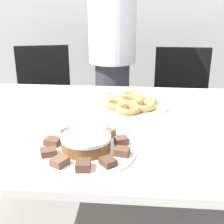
# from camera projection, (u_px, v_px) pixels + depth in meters

# --- Properties ---
(table) EXTENTS (1.47, 1.06, 0.75)m
(table) POSITION_uv_depth(u_px,v_px,m) (111.00, 138.00, 1.38)
(table) COLOR silver
(table) RESTS_ON ground_plane
(person_standing) EXTENTS (0.31, 0.31, 1.66)m
(person_standing) POSITION_uv_depth(u_px,v_px,m) (112.00, 54.00, 2.07)
(person_standing) COLOR #383842
(person_standing) RESTS_ON ground_plane
(office_chair_left) EXTENTS (0.53, 0.53, 0.90)m
(office_chair_left) POSITION_uv_depth(u_px,v_px,m) (45.00, 112.00, 2.34)
(office_chair_left) COLOR black
(office_chair_left) RESTS_ON ground_plane
(office_chair_right) EXTENTS (0.44, 0.44, 0.90)m
(office_chair_right) POSITION_uv_depth(u_px,v_px,m) (181.00, 116.00, 2.26)
(office_chair_right) COLOR black
(office_chair_right) RESTS_ON ground_plane
(plate_cake) EXTENTS (0.35, 0.35, 0.01)m
(plate_cake) POSITION_uv_depth(u_px,v_px,m) (86.00, 151.00, 1.08)
(plate_cake) COLOR white
(plate_cake) RESTS_ON table
(plate_donuts) EXTENTS (0.37, 0.37, 0.01)m
(plate_donuts) POSITION_uv_depth(u_px,v_px,m) (130.00, 105.00, 1.52)
(plate_donuts) COLOR white
(plate_donuts) RESTS_ON table
(frosted_cake) EXTENTS (0.17, 0.17, 0.05)m
(frosted_cake) POSITION_uv_depth(u_px,v_px,m) (86.00, 142.00, 1.07)
(frosted_cake) COLOR brown
(frosted_cake) RESTS_ON plate_cake
(lamington_0) EXTENTS (0.05, 0.06, 0.03)m
(lamington_0) POSITION_uv_depth(u_px,v_px,m) (83.00, 165.00, 0.96)
(lamington_0) COLOR #513828
(lamington_0) RESTS_ON plate_cake
(lamington_1) EXTENTS (0.06, 0.06, 0.02)m
(lamington_1) POSITION_uv_depth(u_px,v_px,m) (108.00, 162.00, 0.98)
(lamington_1) COLOR #513828
(lamington_1) RESTS_ON plate_cake
(lamington_2) EXTENTS (0.06, 0.05, 0.02)m
(lamington_2) POSITION_uv_depth(u_px,v_px,m) (122.00, 152.00, 1.04)
(lamington_2) COLOR brown
(lamington_2) RESTS_ON plate_cake
(lamington_3) EXTENTS (0.06, 0.05, 0.03)m
(lamington_3) POSITION_uv_depth(u_px,v_px,m) (121.00, 141.00, 1.12)
(lamington_3) COLOR brown
(lamington_3) RESTS_ON plate_cake
(lamington_4) EXTENTS (0.06, 0.06, 0.03)m
(lamington_4) POSITION_uv_depth(u_px,v_px,m) (108.00, 133.00, 1.18)
(lamington_4) COLOR brown
(lamington_4) RESTS_ON plate_cake
(lamington_5) EXTENTS (0.05, 0.05, 0.02)m
(lamington_5) POSITION_uv_depth(u_px,v_px,m) (89.00, 131.00, 1.20)
(lamington_5) COLOR #513828
(lamington_5) RESTS_ON plate_cake
(lamington_6) EXTENTS (0.06, 0.06, 0.03)m
(lamington_6) POSITION_uv_depth(u_px,v_px,m) (68.00, 133.00, 1.18)
(lamington_6) COLOR brown
(lamington_6) RESTS_ON plate_cake
(lamington_7) EXTENTS (0.06, 0.06, 0.02)m
(lamington_7) POSITION_uv_depth(u_px,v_px,m) (53.00, 141.00, 1.12)
(lamington_7) COLOR brown
(lamington_7) RESTS_ON plate_cake
(lamington_8) EXTENTS (0.07, 0.06, 0.02)m
(lamington_8) POSITION_uv_depth(u_px,v_px,m) (49.00, 152.00, 1.04)
(lamington_8) COLOR brown
(lamington_8) RESTS_ON plate_cake
(lamington_9) EXTENTS (0.06, 0.07, 0.02)m
(lamington_9) POSITION_uv_depth(u_px,v_px,m) (60.00, 162.00, 0.98)
(lamington_9) COLOR brown
(lamington_9) RESTS_ON plate_cake
(donut_0) EXTENTS (0.13, 0.13, 0.04)m
(donut_0) POSITION_uv_depth(u_px,v_px,m) (130.00, 101.00, 1.51)
(donut_0) COLOR #C68447
(donut_0) RESTS_ON plate_donuts
(donut_1) EXTENTS (0.11, 0.11, 0.04)m
(donut_1) POSITION_uv_depth(u_px,v_px,m) (113.00, 97.00, 1.57)
(donut_1) COLOR #E5AD66
(donut_1) RESTS_ON plate_donuts
(donut_2) EXTENTS (0.12, 0.12, 0.03)m
(donut_2) POSITION_uv_depth(u_px,v_px,m) (116.00, 104.00, 1.48)
(donut_2) COLOR #D18E4C
(donut_2) RESTS_ON plate_donuts
(donut_3) EXTENTS (0.12, 0.12, 0.03)m
(donut_3) POSITION_uv_depth(u_px,v_px,m) (129.00, 108.00, 1.42)
(donut_3) COLOR #C68447
(donut_3) RESTS_ON plate_donuts
(donut_4) EXTENTS (0.13, 0.13, 0.03)m
(donut_4) POSITION_uv_depth(u_px,v_px,m) (142.00, 105.00, 1.46)
(donut_4) COLOR #D18E4C
(donut_4) RESTS_ON plate_donuts
(donut_5) EXTENTS (0.10, 0.10, 0.03)m
(donut_5) POSITION_uv_depth(u_px,v_px,m) (147.00, 100.00, 1.53)
(donut_5) COLOR tan
(donut_5) RESTS_ON plate_donuts
(donut_6) EXTENTS (0.12, 0.12, 0.03)m
(donut_6) POSITION_uv_depth(u_px,v_px,m) (132.00, 95.00, 1.60)
(donut_6) COLOR tan
(donut_6) RESTS_ON plate_donuts
(napkin) EXTENTS (0.16, 0.14, 0.01)m
(napkin) POSITION_uv_depth(u_px,v_px,m) (214.00, 133.00, 1.23)
(napkin) COLOR white
(napkin) RESTS_ON table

